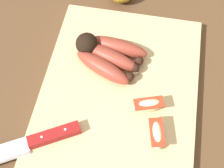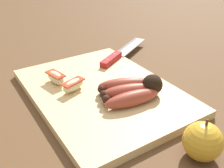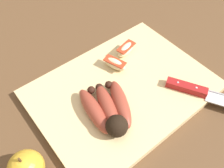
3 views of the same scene
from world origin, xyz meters
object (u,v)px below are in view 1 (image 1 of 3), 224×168
apple_wedge_near (149,105)px  apple_wedge_middle (156,134)px  banana_bunch (106,55)px  chefs_knife (29,144)px

apple_wedge_near → apple_wedge_middle: bearing=-159.4°
apple_wedge_middle → banana_bunch: bearing=38.3°
banana_bunch → apple_wedge_near: (-0.10, -0.10, -0.00)m
chefs_knife → banana_bunch: bearing=-25.8°
apple_wedge_near → apple_wedge_middle: apple_wedge_middle is taller
banana_bunch → chefs_knife: bearing=154.2°
banana_bunch → apple_wedge_near: 0.15m
chefs_knife → apple_wedge_middle: bearing=-76.0°
chefs_knife → apple_wedge_middle: apple_wedge_middle is taller
chefs_knife → apple_wedge_near: apple_wedge_near is taller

